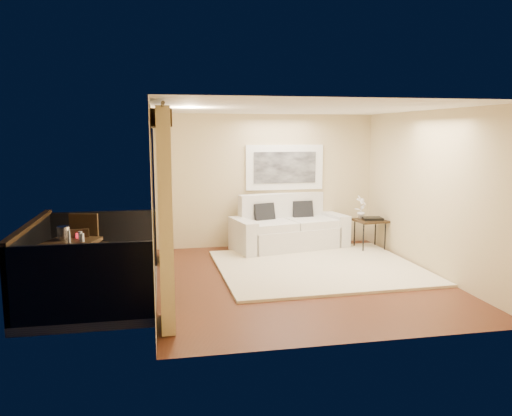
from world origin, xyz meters
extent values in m
plane|color=#572A19|center=(0.00, 0.00, 0.00)|extent=(5.00, 5.00, 0.00)
plane|color=white|center=(0.00, 0.00, 2.70)|extent=(5.00, 5.00, 0.00)
plane|color=#CBB788|center=(0.00, 2.50, 1.35)|extent=(4.50, 0.00, 4.50)
plane|color=#CBB788|center=(0.00, -2.50, 1.35)|extent=(4.50, 0.00, 4.50)
plane|color=#CBB788|center=(2.25, 0.00, 1.35)|extent=(0.00, 5.00, 5.00)
plane|color=#CBB788|center=(-2.25, 1.85, 1.35)|extent=(0.00, 2.70, 2.70)
plane|color=#CBB788|center=(-2.25, -1.85, 1.35)|extent=(0.00, 2.70, 2.70)
plane|color=#CBB788|center=(-2.25, 0.00, 2.55)|extent=(0.00, 2.40, 2.40)
cube|color=#301F10|center=(-2.13, 0.00, 2.52)|extent=(0.28, 2.40, 0.22)
cube|color=#605B56|center=(-3.15, 0.00, -0.06)|extent=(1.80, 2.60, 0.12)
cube|color=black|center=(-4.01, 0.00, 0.50)|extent=(0.06, 2.60, 1.00)
cube|color=black|center=(-3.15, 1.27, 0.50)|extent=(1.80, 0.06, 1.00)
cube|color=black|center=(-3.15, -1.27, 0.50)|extent=(1.80, 0.06, 1.00)
cube|color=#301F10|center=(-4.01, 0.00, 1.02)|extent=(0.10, 2.60, 0.06)
cube|color=#D6C183|center=(-2.11, 1.55, 1.32)|extent=(0.16, 0.75, 2.62)
cube|color=#D6C183|center=(-2.11, -1.55, 1.32)|extent=(0.16, 0.75, 2.62)
cylinder|color=#4C473F|center=(-2.11, 0.00, 2.63)|extent=(0.04, 4.80, 0.04)
cube|color=white|center=(0.37, 2.47, 1.62)|extent=(1.62, 0.05, 0.92)
cube|color=black|center=(0.37, 2.44, 1.62)|extent=(1.30, 0.02, 0.64)
cube|color=beige|center=(0.50, 0.54, 0.02)|extent=(3.48, 3.06, 0.04)
cube|color=silver|center=(0.37, 2.02, 0.23)|extent=(2.00, 1.33, 0.45)
cube|color=silver|center=(0.30, 2.39, 0.65)|extent=(1.85, 0.61, 0.89)
cube|color=silver|center=(-0.61, 1.81, 0.34)|extent=(0.46, 1.01, 0.67)
cube|color=silver|center=(1.36, 2.23, 0.34)|extent=(0.46, 1.01, 0.67)
cube|color=silver|center=(-0.05, 1.90, 0.53)|extent=(1.03, 1.03, 0.15)
cube|color=silver|center=(0.81, 2.08, 0.53)|extent=(1.03, 1.03, 0.15)
cube|color=black|center=(-0.12, 2.14, 0.71)|extent=(0.47, 0.32, 0.44)
cube|color=black|center=(0.73, 2.32, 0.71)|extent=(0.45, 0.24, 0.44)
cube|color=#301F10|center=(1.93, 1.66, 0.60)|extent=(0.64, 0.64, 0.04)
cylinder|color=black|center=(1.70, 1.44, 0.29)|extent=(0.03, 0.03, 0.58)
cylinder|color=black|center=(2.16, 1.44, 0.29)|extent=(0.03, 0.03, 0.58)
cylinder|color=black|center=(1.70, 1.89, 0.29)|extent=(0.03, 0.03, 0.58)
cylinder|color=black|center=(2.16, 1.89, 0.29)|extent=(0.03, 0.03, 0.58)
cube|color=black|center=(1.96, 1.62, 0.64)|extent=(0.41, 0.32, 0.05)
imported|color=white|center=(1.77, 1.76, 0.85)|extent=(0.30, 0.28, 0.47)
cube|color=#301F10|center=(-3.44, -0.10, 0.77)|extent=(0.85, 0.85, 0.05)
cylinder|color=#301F10|center=(-3.72, -0.37, 0.37)|extent=(0.04, 0.04, 0.74)
cylinder|color=#301F10|center=(-3.17, -0.37, 0.37)|extent=(0.04, 0.04, 0.74)
cylinder|color=#301F10|center=(-3.72, 0.18, 0.37)|extent=(0.04, 0.04, 0.74)
cylinder|color=#301F10|center=(-3.17, 0.18, 0.37)|extent=(0.04, 0.04, 0.74)
cube|color=#301F10|center=(-3.31, 0.89, 0.49)|extent=(0.56, 0.56, 0.05)
cube|color=#301F10|center=(-3.37, 0.69, 0.76)|extent=(0.46, 0.16, 0.60)
cylinder|color=#301F10|center=(-3.09, 1.02, 0.23)|extent=(0.03, 0.03, 0.47)
cylinder|color=#301F10|center=(-3.45, 1.11, 0.23)|extent=(0.03, 0.03, 0.47)
cylinder|color=#301F10|center=(-3.18, 0.66, 0.23)|extent=(0.03, 0.03, 0.47)
cylinder|color=#301F10|center=(-3.54, 0.75, 0.23)|extent=(0.03, 0.03, 0.47)
cube|color=#301F10|center=(-3.41, -0.06, 0.42)|extent=(0.41, 0.41, 0.05)
cube|color=#301F10|center=(-3.41, 0.12, 0.66)|extent=(0.40, 0.07, 0.52)
cylinder|color=#301F10|center=(-3.56, -0.22, 0.20)|extent=(0.03, 0.03, 0.41)
cylinder|color=#301F10|center=(-3.24, -0.21, 0.20)|extent=(0.03, 0.03, 0.41)
cylinder|color=#301F10|center=(-3.57, 0.10, 0.20)|extent=(0.03, 0.03, 0.41)
cylinder|color=#301F10|center=(-3.25, 0.11, 0.20)|extent=(0.03, 0.03, 0.41)
cylinder|color=silver|center=(-3.55, -0.02, 0.90)|extent=(0.18, 0.18, 0.20)
cylinder|color=red|center=(-3.37, 0.08, 0.83)|extent=(0.06, 0.06, 0.07)
cylinder|color=white|center=(-3.44, -0.24, 0.89)|extent=(0.04, 0.04, 0.18)
cylinder|color=white|center=(-3.27, -0.19, 0.86)|extent=(0.06, 0.06, 0.12)
cylinder|color=silver|center=(-3.32, -0.04, 0.86)|extent=(0.06, 0.06, 0.12)
camera|label=1|loc=(-2.17, -7.48, 2.35)|focal=35.00mm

